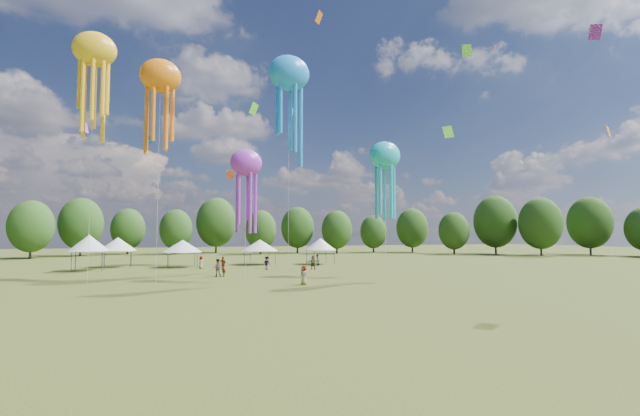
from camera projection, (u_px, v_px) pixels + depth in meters
name	position (u px, v px, depth m)	size (l,w,h in m)	color
ground	(567.00, 388.00, 12.69)	(300.00, 300.00, 0.00)	#384416
spectator_near	(217.00, 268.00, 46.08)	(0.91, 0.71, 1.87)	gray
spectators_far	(275.00, 264.00, 53.82)	(16.89, 23.09, 1.75)	gray
festival_tents	(197.00, 245.00, 60.75)	(35.42, 10.15, 4.39)	#47474C
show_kites	(256.00, 103.00, 51.19)	(30.57, 21.14, 28.89)	orange
small_kites	(234.00, 16.00, 54.60)	(75.77, 63.31, 47.02)	orange
treeline	(196.00, 221.00, 69.59)	(201.57, 95.24, 13.43)	#38281C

